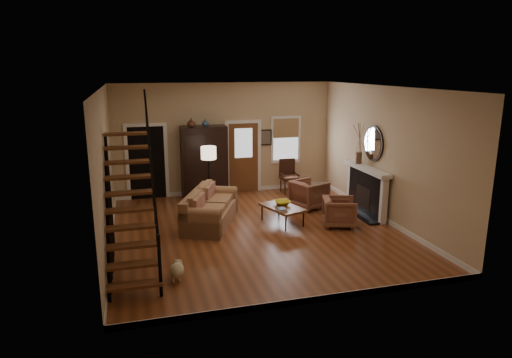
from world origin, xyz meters
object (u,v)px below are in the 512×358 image
object	(u,v)px
armoire	(204,162)
floor_lamp	(209,179)
side_chair	(289,176)
armchair_left	(339,212)
coffee_table	(282,215)
armchair_right	(309,194)
sofa	(210,208)

from	to	relation	value
armoire	floor_lamp	bearing A→B (deg)	-93.55
armoire	side_chair	xyz separation A→B (m)	(2.55, -0.20, -0.54)
armchair_left	side_chair	xyz separation A→B (m)	(-0.17, 3.14, 0.16)
side_chair	coffee_table	bearing A→B (deg)	-112.85
armchair_left	side_chair	world-z (taller)	side_chair
armchair_left	armchair_right	bearing A→B (deg)	24.44
sofa	side_chair	bearing A→B (deg)	61.61
armoire	armchair_right	size ratio (longest dim) A/B	2.52
armchair_left	armchair_right	world-z (taller)	armchair_right
armoire	armchair_left	bearing A→B (deg)	-50.85
floor_lamp	armchair_left	bearing A→B (deg)	-35.94
armchair_left	side_chair	bearing A→B (deg)	21.87
armoire	coffee_table	distance (m)	3.26
armchair_left	side_chair	distance (m)	3.14
armchair_left	floor_lamp	xyz separation A→B (m)	(-2.80, 2.03, 0.52)
coffee_table	side_chair	distance (m)	2.84
side_chair	armchair_left	bearing A→B (deg)	-86.97
armoire	side_chair	distance (m)	2.61
armchair_right	armoire	bearing A→B (deg)	34.20
armoire	coffee_table	xyz separation A→B (m)	(1.45, -2.80, -0.83)
armoire	floor_lamp	size ratio (longest dim) A/B	1.21
armchair_right	side_chair	xyz separation A→B (m)	(-0.01, 1.58, 0.13)
coffee_table	armchair_right	xyz separation A→B (m)	(1.11, 1.03, 0.16)
sofa	armchair_left	size ratio (longest dim) A/B	2.84
sofa	armchair_right	distance (m)	2.88
sofa	armchair_right	world-z (taller)	sofa
coffee_table	armchair_left	size ratio (longest dim) A/B	1.48
armoire	floor_lamp	distance (m)	1.32
sofa	floor_lamp	distance (m)	1.19
armchair_left	floor_lamp	size ratio (longest dim) A/B	0.44
sofa	side_chair	distance (m)	3.55
coffee_table	sofa	bearing A→B (deg)	166.34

